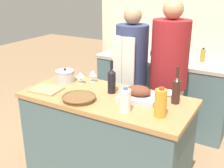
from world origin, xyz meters
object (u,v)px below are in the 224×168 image
Objects in this scene: stock_pot at (65,76)px; wine_glass_left at (80,75)px; condiment_bottle_short at (203,55)px; person_cook_guest at (168,76)px; juice_jug at (161,103)px; condiment_bottle_tall at (182,57)px; wine_glass_right at (93,74)px; wine_bottle_dark at (176,89)px; wicker_basket at (79,98)px; person_cook_aproned at (131,74)px; wine_bottle_green at (112,80)px; mixing_bowl at (169,94)px; roasting_pan at (139,94)px; milk_jug at (125,100)px; stand_mixer at (159,44)px; cutting_board at (46,90)px.

stock_pot is 1.57× the size of wine_glass_left.
person_cook_guest is (-0.16, -0.77, -0.06)m from condiment_bottle_short.
juice_jug is 1.68× the size of condiment_bottle_tall.
wine_glass_right is 0.78m from person_cook_guest.
condiment_bottle_tall is at bearing 104.58° from wine_bottle_dark.
wicker_basket is 0.94m from person_cook_aproned.
stock_pot is at bearing 166.95° from juice_jug.
wine_bottle_green is 0.69m from person_cook_aproned.
juice_jug is 1.11m from person_cook_aproned.
person_cook_guest reaches higher than mixing_bowl.
roasting_pan is 1.74× the size of milk_jug.
condiment_bottle_short is at bearing -3.32° from stand_mixer.
person_cook_guest reaches higher than stand_mixer.
person_cook_guest is (0.45, 0.94, -0.00)m from wicker_basket.
wine_glass_left is at bearing 63.50° from cutting_board.
person_cook_aproned reaches higher than wicker_basket.
mixing_bowl is at bearing 34.67° from wicker_basket.
condiment_bottle_tall reaches higher than roasting_pan.
stand_mixer is at bearing 113.18° from person_cook_guest.
stock_pot is at bearing -147.22° from person_cook_guest.
person_cook_guest is at bearing -62.68° from stand_mixer.
wine_bottle_green is (-0.27, 0.02, 0.07)m from roasting_pan.
wine_bottle_green is 1.50m from condiment_bottle_short.
condiment_bottle_tall reaches higher than cutting_board.
person_cook_aproned reaches higher than wine_bottle_dark.
wine_bottle_green is 1.46m from stand_mixer.
wicker_basket is at bearing -145.33° from mixing_bowl.
mixing_bowl is at bearing -65.53° from stand_mixer.
milk_jug reaches higher than condiment_bottle_tall.
roasting_pan is 1.30m from condiment_bottle_tall.
wine_bottle_green is (0.54, -0.03, 0.06)m from stock_pot.
roasting_pan reaches higher than wicker_basket.
stand_mixer is at bearing 88.94° from wicker_basket.
milk_jug is 0.73m from wine_glass_right.
stock_pot is at bearing -116.85° from person_cook_aproned.
stock_pot is 0.11× the size of person_cook_aproned.
juice_jug is (0.69, 0.06, 0.08)m from wicker_basket.
mixing_bowl is 0.08× the size of person_cook_guest.
roasting_pan is 1.54m from stand_mixer.
person_cook_guest is (-0.24, 0.88, -0.09)m from juice_jug.
mixing_bowl is (0.20, 0.18, -0.02)m from roasting_pan.
condiment_bottle_short reaches higher than condiment_bottle_tall.
wine_bottle_dark is at bearing 15.90° from cutting_board.
wine_bottle_dark is (0.02, 0.28, 0.02)m from juice_jug.
juice_jug is at bearing 11.94° from milk_jug.
person_cook_guest is (-0.18, 0.50, -0.01)m from mixing_bowl.
wine_bottle_green is at bearing -107.85° from condiment_bottle_short.
cutting_board is 0.94× the size of wine_bottle_green.
milk_jug reaches higher than condiment_bottle_short.
wicker_basket is at bearing -179.28° from milk_jug.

